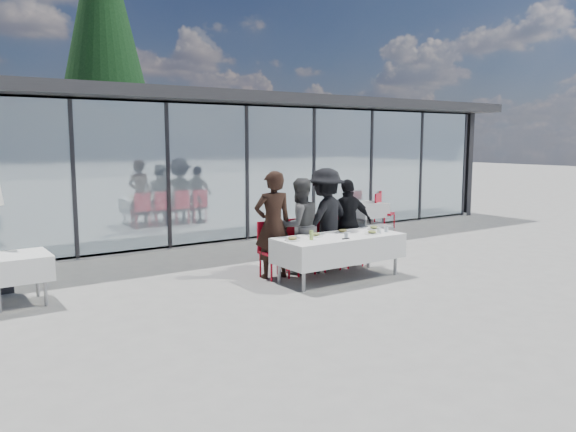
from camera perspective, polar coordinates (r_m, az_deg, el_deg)
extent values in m
plane|color=gray|center=(9.49, 2.68, -6.76)|extent=(90.00, 90.00, 0.00)
cube|color=gray|center=(17.25, -7.99, -0.09)|extent=(14.00, 8.00, 0.10)
cube|color=black|center=(20.68, -12.88, 5.39)|extent=(14.00, 0.20, 3.20)
cube|color=black|center=(21.08, 9.08, 5.53)|extent=(0.20, 8.00, 3.20)
cube|color=silver|center=(13.66, -0.71, 4.48)|extent=(13.60, 0.06, 3.10)
cube|color=#2D2D30|center=(16.76, -7.59, 10.90)|extent=(14.80, 8.80, 0.24)
cube|color=#262628|center=(11.71, -20.98, 3.43)|extent=(0.08, 0.10, 3.10)
cube|color=#262628|center=(12.30, -12.13, 3.95)|extent=(0.08, 0.10, 3.10)
cube|color=#262628|center=(13.15, -4.25, 4.33)|extent=(0.08, 0.10, 3.10)
cube|color=#262628|center=(14.22, 2.57, 4.60)|extent=(0.08, 0.10, 3.10)
cube|color=#262628|center=(15.46, 8.37, 4.78)|extent=(0.08, 0.10, 3.10)
cube|color=#262628|center=(16.83, 13.27, 4.89)|extent=(0.08, 0.10, 3.10)
cube|color=#262628|center=(18.31, 17.41, 4.95)|extent=(0.08, 0.10, 3.10)
cube|color=red|center=(14.86, -14.12, 0.05)|extent=(0.45, 0.45, 0.90)
cube|color=red|center=(15.88, -9.66, 0.66)|extent=(0.45, 0.45, 0.90)
cube|color=red|center=(16.64, -1.08, 1.09)|extent=(0.45, 0.45, 0.90)
cube|color=red|center=(18.35, 2.96, 1.70)|extent=(0.45, 0.45, 0.90)
cube|color=#183812|center=(36.14, -22.33, 6.88)|extent=(6.50, 2.00, 4.40)
cube|color=#183812|center=(38.61, -10.55, 7.34)|extent=(6.50, 2.00, 4.40)
cube|color=#183812|center=(42.46, -0.54, 7.50)|extent=(6.50, 2.00, 4.40)
cube|color=#183812|center=(47.36, 7.62, 7.45)|extent=(6.50, 2.00, 4.40)
cube|color=silver|center=(9.67, 5.21, -3.24)|extent=(2.26, 0.96, 0.42)
cylinder|color=gray|center=(8.84, 1.60, -5.48)|extent=(0.06, 0.06, 0.71)
cylinder|color=gray|center=(10.11, 10.86, -3.93)|extent=(0.06, 0.06, 0.71)
cylinder|color=gray|center=(9.40, -0.90, -4.67)|extent=(0.06, 0.06, 0.71)
cylinder|color=gray|center=(10.61, 8.18, -3.32)|extent=(0.06, 0.06, 0.71)
imported|color=black|center=(9.65, -1.54, -0.90)|extent=(0.79, 0.79, 1.85)
cube|color=red|center=(9.70, -1.37, -3.72)|extent=(0.44, 0.44, 0.05)
cube|color=red|center=(9.82, -2.01, -2.10)|extent=(0.44, 0.04, 0.55)
cylinder|color=red|center=(9.50, -1.69, -5.41)|extent=(0.04, 0.04, 0.43)
cylinder|color=red|center=(9.70, 0.11, -5.14)|extent=(0.04, 0.04, 0.43)
cylinder|color=red|center=(9.80, -2.83, -5.01)|extent=(0.04, 0.04, 0.43)
cylinder|color=red|center=(9.99, -1.06, -4.76)|extent=(0.04, 0.04, 0.43)
imported|color=#4A4A4A|center=(9.97, 1.17, -1.03)|extent=(0.90, 0.90, 1.71)
cube|color=red|center=(10.00, 1.33, -3.36)|extent=(0.44, 0.44, 0.05)
cube|color=red|center=(10.12, 0.68, -1.80)|extent=(0.44, 0.04, 0.55)
cylinder|color=red|center=(9.81, 1.08, -4.99)|extent=(0.04, 0.04, 0.43)
cylinder|color=red|center=(10.01, 2.77, -4.73)|extent=(0.04, 0.04, 0.43)
cylinder|color=red|center=(10.10, -0.10, -4.62)|extent=(0.04, 0.04, 0.43)
cylinder|color=red|center=(10.30, 1.56, -4.38)|extent=(0.04, 0.04, 0.43)
imported|color=black|center=(10.31, 3.82, -0.32)|extent=(1.49, 1.49, 1.87)
cube|color=red|center=(10.35, 3.97, -3.01)|extent=(0.44, 0.44, 0.05)
cube|color=red|center=(10.46, 3.30, -1.50)|extent=(0.44, 0.04, 0.55)
cylinder|color=red|center=(10.15, 3.78, -4.58)|extent=(0.04, 0.04, 0.43)
cylinder|color=red|center=(10.37, 5.36, -4.33)|extent=(0.04, 0.04, 0.43)
cylinder|color=red|center=(10.43, 2.56, -4.23)|extent=(0.04, 0.04, 0.43)
cylinder|color=red|center=(10.64, 4.12, -4.00)|extent=(0.04, 0.04, 0.43)
imported|color=black|center=(10.66, 6.12, -0.68)|extent=(1.16, 1.16, 1.65)
cube|color=red|center=(10.69, 6.26, -2.69)|extent=(0.44, 0.44, 0.05)
cube|color=red|center=(10.80, 5.59, -1.23)|extent=(0.44, 0.04, 0.55)
cylinder|color=red|center=(10.48, 6.13, -4.20)|extent=(0.04, 0.04, 0.43)
cylinder|color=red|center=(10.72, 7.60, -3.97)|extent=(0.04, 0.04, 0.43)
cylinder|color=red|center=(10.75, 4.89, -3.88)|extent=(0.04, 0.04, 0.43)
cylinder|color=red|center=(10.98, 6.35, -3.66)|extent=(0.04, 0.04, 0.43)
cylinder|color=white|center=(9.14, 0.45, -2.46)|extent=(0.26, 0.26, 0.01)
ellipsoid|color=tan|center=(9.13, 0.45, -2.25)|extent=(0.15, 0.15, 0.05)
cylinder|color=white|center=(9.53, 2.80, -2.05)|extent=(0.26, 0.26, 0.01)
ellipsoid|color=#466927|center=(9.52, 2.80, -1.85)|extent=(0.15, 0.15, 0.05)
cylinder|color=white|center=(9.95, 5.57, -1.66)|extent=(0.26, 0.26, 0.01)
ellipsoid|color=tan|center=(9.94, 5.57, -1.47)|extent=(0.15, 0.15, 0.05)
cylinder|color=white|center=(10.39, 8.74, -1.31)|extent=(0.26, 0.26, 0.01)
ellipsoid|color=#466927|center=(10.39, 8.75, -1.13)|extent=(0.15, 0.15, 0.05)
cylinder|color=white|center=(9.87, 8.53, -1.79)|extent=(0.26, 0.26, 0.01)
ellipsoid|color=#466927|center=(9.86, 8.54, -1.60)|extent=(0.15, 0.15, 0.05)
cylinder|color=#A0C853|center=(9.20, 2.40, -1.95)|extent=(0.06, 0.06, 0.16)
cylinder|color=silver|center=(9.42, 5.94, -1.93)|extent=(0.07, 0.07, 0.10)
cylinder|color=silver|center=(9.97, 9.21, -1.46)|extent=(0.07, 0.07, 0.10)
cylinder|color=silver|center=(10.12, 9.93, -1.33)|extent=(0.07, 0.07, 0.10)
cube|color=black|center=(9.32, 5.89, -2.30)|extent=(0.14, 0.03, 0.01)
cube|color=silver|center=(9.01, -25.77, -4.66)|extent=(0.86, 0.86, 0.36)
cylinder|color=gray|center=(8.81, -23.46, -6.13)|extent=(0.05, 0.05, 0.72)
cylinder|color=gray|center=(9.39, -24.16, -5.35)|extent=(0.05, 0.05, 0.72)
cube|color=silver|center=(14.85, 7.98, 0.64)|extent=(0.86, 0.86, 0.36)
cylinder|color=gray|center=(14.45, 7.88, -0.36)|extent=(0.05, 0.05, 0.72)
cylinder|color=gray|center=(14.86, 9.60, -0.17)|extent=(0.05, 0.05, 0.72)
cylinder|color=gray|center=(14.90, 6.34, -0.09)|extent=(0.05, 0.05, 0.72)
cylinder|color=gray|center=(15.29, 8.05, 0.08)|extent=(0.05, 0.05, 0.72)
cube|color=red|center=(15.02, 9.78, 0.25)|extent=(0.61, 0.61, 0.05)
cube|color=red|center=(15.04, 9.06, 1.24)|extent=(0.39, 0.27, 0.55)
cylinder|color=red|center=(14.80, 9.74, -0.77)|extent=(0.04, 0.04, 0.43)
cylinder|color=red|center=(15.05, 10.73, -0.66)|extent=(0.04, 0.04, 0.43)
cylinder|color=red|center=(15.05, 8.79, -0.61)|extent=(0.04, 0.04, 0.43)
cylinder|color=red|center=(15.30, 9.78, -0.50)|extent=(0.04, 0.04, 0.43)
cube|color=red|center=(15.96, 8.80, 0.72)|extent=(0.60, 0.60, 0.05)
cube|color=red|center=(15.88, 9.51, 1.57)|extent=(0.40, 0.26, 0.55)
cylinder|color=red|center=(15.74, 8.75, -0.24)|extent=(0.04, 0.04, 0.43)
cylinder|color=red|center=(15.99, 9.70, -0.14)|extent=(0.04, 0.04, 0.43)
cylinder|color=red|center=(16.01, 7.87, -0.10)|extent=(0.04, 0.04, 0.43)
cylinder|color=red|center=(16.25, 8.82, 0.00)|extent=(0.04, 0.04, 0.43)
cube|color=silver|center=(14.81, 8.50, -0.88)|extent=(0.97, 1.42, 0.08)
cube|color=silver|center=(15.27, 7.66, 0.42)|extent=(0.65, 0.43, 0.54)
cylinder|color=silver|center=(14.26, 9.25, -1.67)|extent=(0.04, 0.04, 0.14)
cylinder|color=silver|center=(14.60, 10.68, -1.49)|extent=(0.04, 0.04, 0.14)
cylinder|color=silver|center=(15.06, 6.38, -1.12)|extent=(0.04, 0.04, 0.14)
cylinder|color=silver|center=(15.39, 7.79, -0.95)|extent=(0.04, 0.04, 0.14)
cylinder|color=#382316|center=(21.27, -17.68, 3.66)|extent=(0.44, 0.44, 2.00)
cone|color=black|center=(21.53, -18.25, 17.05)|extent=(4.00, 4.00, 9.00)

